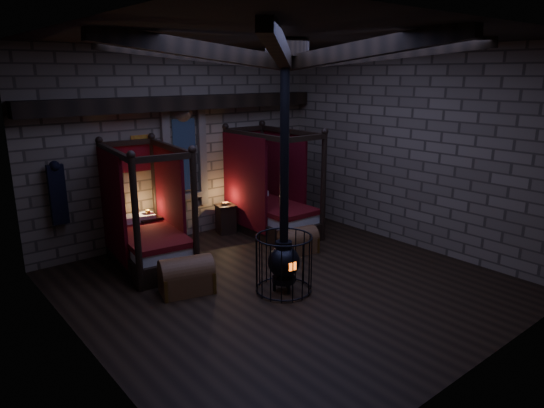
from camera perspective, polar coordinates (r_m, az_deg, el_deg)
room at (r=8.13m, az=1.32°, el=15.68°), size 7.02×7.02×4.29m
bed_left at (r=9.85m, az=-14.44°, el=-3.63°), size 1.45×2.37×2.35m
bed_right at (r=11.43m, az=-0.19°, el=-0.44°), size 1.24×2.33×2.41m
trunk_left at (r=8.54m, az=-10.02°, el=-8.40°), size 1.01×0.78×0.65m
trunk_right at (r=10.22m, az=3.10°, el=-4.40°), size 0.85×0.63×0.57m
nightstand_left at (r=10.61m, az=-14.25°, el=-3.38°), size 0.48×0.46×0.90m
nightstand_right at (r=11.47m, az=-5.45°, el=-1.73°), size 0.50×0.49×0.75m
stove at (r=8.34m, az=1.39°, el=-6.35°), size 0.98×0.98×4.05m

